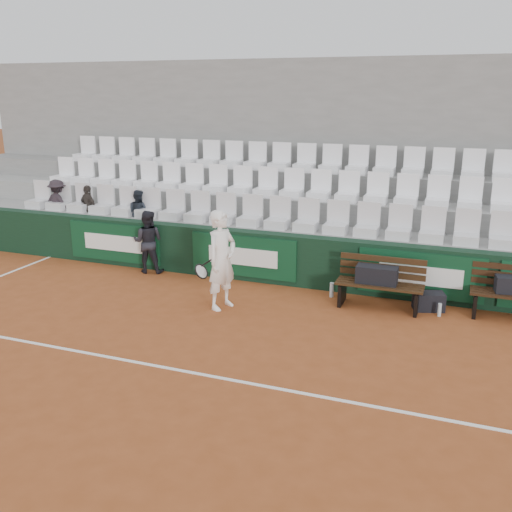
% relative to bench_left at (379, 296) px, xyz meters
% --- Properties ---
extents(ground, '(80.00, 80.00, 0.00)m').
position_rel_bench_left_xyz_m(ground, '(-2.57, -3.31, -0.23)').
color(ground, brown).
rests_on(ground, ground).
extents(court_baseline, '(18.00, 0.06, 0.01)m').
position_rel_bench_left_xyz_m(court_baseline, '(-2.57, -3.31, -0.22)').
color(court_baseline, white).
rests_on(court_baseline, ground).
extents(back_barrier, '(18.00, 0.34, 1.00)m').
position_rel_bench_left_xyz_m(back_barrier, '(-2.50, 0.68, 0.28)').
color(back_barrier, black).
rests_on(back_barrier, ground).
extents(grandstand_tier_front, '(18.00, 0.95, 1.00)m').
position_rel_bench_left_xyz_m(grandstand_tier_front, '(-2.57, 1.31, 0.28)').
color(grandstand_tier_front, gray).
rests_on(grandstand_tier_front, ground).
extents(grandstand_tier_mid, '(18.00, 0.95, 1.45)m').
position_rel_bench_left_xyz_m(grandstand_tier_mid, '(-2.57, 2.26, 0.50)').
color(grandstand_tier_mid, gray).
rests_on(grandstand_tier_mid, ground).
extents(grandstand_tier_back, '(18.00, 0.95, 1.90)m').
position_rel_bench_left_xyz_m(grandstand_tier_back, '(-2.57, 3.21, 0.72)').
color(grandstand_tier_back, gray).
rests_on(grandstand_tier_back, ground).
extents(grandstand_rear_wall, '(18.00, 0.30, 4.40)m').
position_rel_bench_left_xyz_m(grandstand_rear_wall, '(-2.57, 3.84, 1.98)').
color(grandstand_rear_wall, gray).
rests_on(grandstand_rear_wall, ground).
extents(seat_row_front, '(11.90, 0.44, 0.63)m').
position_rel_bench_left_xyz_m(seat_row_front, '(-2.57, 1.14, 1.09)').
color(seat_row_front, silver).
rests_on(seat_row_front, grandstand_tier_front).
extents(seat_row_mid, '(11.90, 0.44, 0.63)m').
position_rel_bench_left_xyz_m(seat_row_mid, '(-2.57, 2.09, 1.54)').
color(seat_row_mid, white).
rests_on(seat_row_mid, grandstand_tier_mid).
extents(seat_row_back, '(11.90, 0.44, 0.63)m').
position_rel_bench_left_xyz_m(seat_row_back, '(-2.57, 3.04, 1.99)').
color(seat_row_back, white).
rests_on(seat_row_back, grandstand_tier_back).
extents(bench_left, '(1.50, 0.56, 0.45)m').
position_rel_bench_left_xyz_m(bench_left, '(0.00, 0.00, 0.00)').
color(bench_left, '#372110').
rests_on(bench_left, ground).
extents(sports_bag_left, '(0.71, 0.31, 0.30)m').
position_rel_bench_left_xyz_m(sports_bag_left, '(-0.06, 0.01, 0.38)').
color(sports_bag_left, black).
rests_on(sports_bag_left, bench_left).
extents(sports_bag_ground, '(0.59, 0.45, 0.31)m').
position_rel_bench_left_xyz_m(sports_bag_ground, '(0.83, 0.22, -0.07)').
color(sports_bag_ground, black).
rests_on(sports_bag_ground, ground).
extents(water_bottle_near, '(0.08, 0.08, 0.27)m').
position_rel_bench_left_xyz_m(water_bottle_near, '(-0.90, 0.25, -0.09)').
color(water_bottle_near, silver).
rests_on(water_bottle_near, ground).
extents(water_bottle_far, '(0.06, 0.06, 0.23)m').
position_rel_bench_left_xyz_m(water_bottle_far, '(1.03, -0.03, -0.11)').
color(water_bottle_far, '#B2C2CA').
rests_on(water_bottle_far, ground).
extents(tennis_player, '(0.79, 0.73, 1.74)m').
position_rel_bench_left_xyz_m(tennis_player, '(-2.58, -0.94, 0.64)').
color(tennis_player, white).
rests_on(tennis_player, ground).
extents(ball_kid, '(0.74, 0.63, 1.32)m').
position_rel_bench_left_xyz_m(ball_kid, '(-4.85, 0.39, 0.43)').
color(ball_kid, black).
rests_on(ball_kid, ground).
extents(spectator_a, '(0.80, 0.55, 1.14)m').
position_rel_bench_left_xyz_m(spectator_a, '(-7.72, 1.19, 1.34)').
color(spectator_a, black).
rests_on(spectator_a, grandstand_tier_front).
extents(spectator_b, '(0.67, 0.46, 1.05)m').
position_rel_bench_left_xyz_m(spectator_b, '(-6.87, 1.19, 1.30)').
color(spectator_b, '#342E29').
rests_on(spectator_b, grandstand_tier_front).
extents(spectator_c, '(0.53, 0.43, 1.03)m').
position_rel_bench_left_xyz_m(spectator_c, '(-5.54, 1.19, 1.29)').
color(spectator_c, black).
rests_on(spectator_c, grandstand_tier_front).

